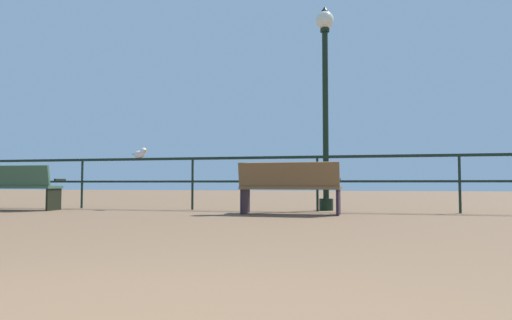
{
  "coord_description": "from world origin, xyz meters",
  "views": [
    {
      "loc": [
        0.73,
        -0.85,
        0.51
      ],
      "look_at": [
        -1.02,
        6.83,
        0.91
      ],
      "focal_mm": 31.6,
      "sensor_mm": 36.0,
      "label": 1
    }
  ],
  "objects_px": {
    "bench_near_left": "(290,186)",
    "lamppost_center": "(325,86)",
    "seagull_on_rail": "(140,153)",
    "bench_far_left": "(11,185)"
  },
  "relations": [
    {
      "from": "bench_near_left",
      "to": "seagull_on_rail",
      "type": "xyz_separation_m",
      "value": [
        -3.13,
        0.91,
        0.63
      ]
    },
    {
      "from": "lamppost_center",
      "to": "seagull_on_rail",
      "type": "relative_size",
      "value": 9.47
    },
    {
      "from": "bench_far_left",
      "to": "lamppost_center",
      "type": "relative_size",
      "value": 0.46
    },
    {
      "from": "bench_far_left",
      "to": "bench_near_left",
      "type": "height_order",
      "value": "bench_near_left"
    },
    {
      "from": "bench_far_left",
      "to": "lamppost_center",
      "type": "bearing_deg",
      "value": 12.16
    },
    {
      "from": "seagull_on_rail",
      "to": "lamppost_center",
      "type": "bearing_deg",
      "value": 5.4
    },
    {
      "from": "bench_near_left",
      "to": "lamppost_center",
      "type": "relative_size",
      "value": 0.42
    },
    {
      "from": "lamppost_center",
      "to": "seagull_on_rail",
      "type": "bearing_deg",
      "value": -174.6
    },
    {
      "from": "lamppost_center",
      "to": "seagull_on_rail",
      "type": "distance_m",
      "value": 3.85
    },
    {
      "from": "bench_far_left",
      "to": "bench_near_left",
      "type": "distance_m",
      "value": 5.32
    }
  ]
}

